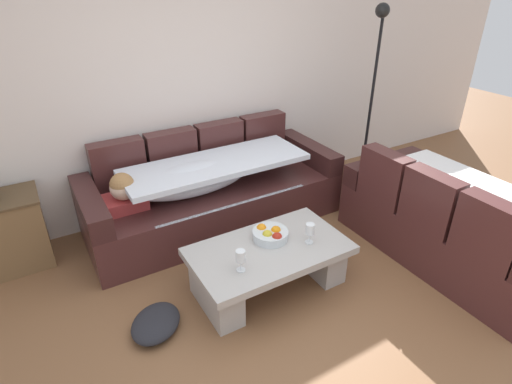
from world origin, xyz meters
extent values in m
plane|color=brown|center=(0.00, 0.00, 0.00)|extent=(14.00, 14.00, 0.00)
cube|color=silver|center=(0.00, 2.15, 1.35)|extent=(9.00, 0.10, 2.70)
cube|color=#472322|center=(0.01, 1.60, 0.21)|extent=(2.41, 0.92, 0.42)
cube|color=#472322|center=(-0.76, 1.98, 0.65)|extent=(0.48, 0.16, 0.46)
cube|color=#472322|center=(-0.24, 1.98, 0.65)|extent=(0.48, 0.16, 0.46)
cube|color=#472322|center=(0.27, 1.98, 0.65)|extent=(0.48, 0.16, 0.46)
cube|color=#472322|center=(0.78, 1.98, 0.65)|extent=(0.48, 0.16, 0.46)
cube|color=#391C1B|center=(-1.10, 1.60, 0.52)|extent=(0.18, 0.92, 0.20)
cube|color=#391C1B|center=(1.13, 1.60, 0.52)|extent=(0.18, 0.92, 0.20)
cube|color=#B23838|center=(-0.83, 1.59, 0.47)|extent=(0.36, 0.28, 0.11)
sphere|color=beige|center=(-0.83, 1.55, 0.64)|extent=(0.21, 0.21, 0.21)
sphere|color=#9E7042|center=(-0.83, 1.55, 0.67)|extent=(0.20, 0.20, 0.20)
ellipsoid|color=silver|center=(-0.21, 1.55, 0.56)|extent=(1.10, 0.44, 0.28)
cube|color=silver|center=(0.01, 1.53, 0.66)|extent=(1.70, 0.60, 0.05)
cube|color=silver|center=(0.01, 1.16, 0.23)|extent=(1.44, 0.04, 0.38)
cube|color=#472322|center=(1.54, 0.09, 0.21)|extent=(0.92, 1.81, 0.42)
cube|color=#472322|center=(1.16, -0.40, 0.65)|extent=(0.16, 0.45, 0.46)
cube|color=#472322|center=(1.16, 0.09, 0.65)|extent=(0.16, 0.45, 0.46)
cube|color=#472322|center=(1.16, 0.57, 0.65)|extent=(0.16, 0.45, 0.46)
cube|color=#391C1B|center=(1.54, 0.90, 0.52)|extent=(0.92, 0.18, 0.20)
ellipsoid|color=white|center=(1.59, 0.16, 0.56)|extent=(0.44, 0.89, 0.28)
cube|color=white|center=(1.61, 0.09, 0.66)|extent=(0.60, 1.34, 0.05)
cube|color=white|center=(1.98, 0.09, 0.23)|extent=(0.04, 1.13, 0.38)
cube|color=#B0ADA8|center=(-0.04, 0.52, 0.35)|extent=(1.20, 0.68, 0.06)
cube|color=#B0ADA8|center=(-0.50, 0.52, 0.16)|extent=(0.20, 0.54, 0.32)
cube|color=#B0ADA8|center=(0.42, 0.52, 0.16)|extent=(0.20, 0.54, 0.32)
cylinder|color=silver|center=(0.03, 0.62, 0.42)|extent=(0.28, 0.28, 0.07)
sphere|color=gold|center=(-0.01, 0.60, 0.44)|extent=(0.08, 0.08, 0.08)
sphere|color=orange|center=(0.00, 0.70, 0.44)|extent=(0.08, 0.08, 0.08)
sphere|color=orange|center=(0.08, 0.61, 0.44)|extent=(0.08, 0.08, 0.08)
sphere|color=#AD2617|center=(0.04, 0.53, 0.44)|extent=(0.08, 0.08, 0.08)
cylinder|color=silver|center=(-0.35, 0.40, 0.38)|extent=(0.06, 0.06, 0.01)
cylinder|color=silver|center=(-0.35, 0.40, 0.42)|extent=(0.01, 0.01, 0.07)
cylinder|color=silver|center=(-0.35, 0.40, 0.50)|extent=(0.07, 0.07, 0.08)
cylinder|color=silver|center=(0.26, 0.42, 0.38)|extent=(0.06, 0.06, 0.01)
cylinder|color=silver|center=(0.26, 0.42, 0.42)|extent=(0.01, 0.01, 0.07)
cylinder|color=silver|center=(0.26, 0.42, 0.50)|extent=(0.07, 0.07, 0.08)
cylinder|color=black|center=(1.95, 1.59, 0.01)|extent=(0.28, 0.28, 0.02)
cylinder|color=black|center=(1.95, 1.59, 0.92)|extent=(0.03, 0.03, 1.80)
sphere|color=black|center=(1.83, 1.49, 1.88)|extent=(0.14, 0.14, 0.14)
ellipsoid|color=#232328|center=(-0.95, 0.54, 0.06)|extent=(0.51, 0.51, 0.12)
camera|label=1|loc=(-1.40, -1.61, 2.24)|focal=28.92mm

